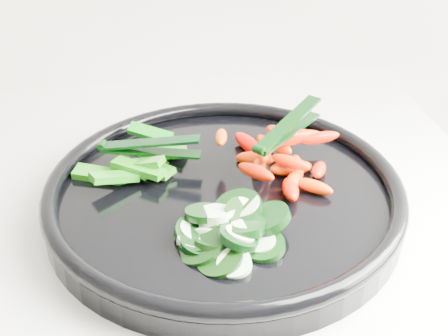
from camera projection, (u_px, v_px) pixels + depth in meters
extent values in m
cylinder|color=black|center=(224.00, 202.00, 0.66)|extent=(0.49, 0.49, 0.02)
torus|color=black|center=(224.00, 188.00, 0.65)|extent=(0.49, 0.49, 0.02)
cylinder|color=black|center=(221.00, 259.00, 0.55)|extent=(0.06, 0.06, 0.03)
cylinder|color=#DCF5C4|center=(234.00, 264.00, 0.55)|extent=(0.04, 0.04, 0.02)
cylinder|color=black|center=(214.00, 244.00, 0.57)|extent=(0.04, 0.04, 0.02)
cylinder|color=#D0EDBE|center=(208.00, 229.00, 0.59)|extent=(0.04, 0.04, 0.02)
cylinder|color=black|center=(197.00, 234.00, 0.58)|extent=(0.06, 0.06, 0.03)
cylinder|color=beige|center=(196.00, 232.00, 0.59)|extent=(0.05, 0.05, 0.02)
cylinder|color=black|center=(264.00, 246.00, 0.57)|extent=(0.05, 0.05, 0.02)
cylinder|color=#B6D3A9|center=(261.00, 244.00, 0.57)|extent=(0.04, 0.04, 0.02)
cylinder|color=black|center=(208.00, 226.00, 0.59)|extent=(0.06, 0.06, 0.02)
cylinder|color=beige|center=(201.00, 226.00, 0.59)|extent=(0.05, 0.05, 0.02)
cylinder|color=black|center=(199.00, 240.00, 0.58)|extent=(0.06, 0.06, 0.01)
cylinder|color=beige|center=(195.00, 240.00, 0.58)|extent=(0.03, 0.03, 0.01)
cylinder|color=black|center=(202.00, 242.00, 0.57)|extent=(0.06, 0.06, 0.02)
cylinder|color=beige|center=(194.00, 239.00, 0.58)|extent=(0.04, 0.04, 0.01)
cylinder|color=black|center=(203.00, 247.00, 0.57)|extent=(0.05, 0.05, 0.03)
cylinder|color=beige|center=(199.00, 238.00, 0.58)|extent=(0.03, 0.03, 0.02)
cylinder|color=black|center=(268.00, 219.00, 0.59)|extent=(0.06, 0.06, 0.03)
cylinder|color=beige|center=(244.00, 208.00, 0.60)|extent=(0.05, 0.05, 0.03)
cylinder|color=black|center=(204.00, 213.00, 0.59)|extent=(0.04, 0.04, 0.02)
cylinder|color=beige|center=(217.00, 215.00, 0.59)|extent=(0.04, 0.04, 0.02)
cylinder|color=black|center=(238.00, 239.00, 0.56)|extent=(0.04, 0.04, 0.03)
cylinder|color=beige|center=(239.00, 236.00, 0.56)|extent=(0.03, 0.03, 0.02)
cylinder|color=black|center=(243.00, 215.00, 0.59)|extent=(0.05, 0.05, 0.03)
cylinder|color=beige|center=(240.00, 212.00, 0.60)|extent=(0.04, 0.04, 0.02)
cylinder|color=black|center=(238.00, 209.00, 0.60)|extent=(0.07, 0.07, 0.02)
cylinder|color=beige|center=(242.00, 207.00, 0.60)|extent=(0.03, 0.03, 0.02)
cylinder|color=black|center=(243.00, 227.00, 0.58)|extent=(0.05, 0.05, 0.02)
cylinder|color=beige|center=(246.00, 225.00, 0.58)|extent=(0.03, 0.03, 0.01)
ellipsoid|color=#E24400|center=(297.00, 167.00, 0.68)|extent=(0.02, 0.04, 0.02)
ellipsoid|color=#F42900|center=(293.00, 181.00, 0.65)|extent=(0.04, 0.05, 0.02)
ellipsoid|color=#FF3900|center=(314.00, 186.00, 0.64)|extent=(0.04, 0.04, 0.02)
ellipsoid|color=#DD5500|center=(255.00, 159.00, 0.69)|extent=(0.05, 0.04, 0.03)
ellipsoid|color=red|center=(319.00, 170.00, 0.67)|extent=(0.03, 0.05, 0.02)
ellipsoid|color=#DA3F00|center=(259.00, 167.00, 0.68)|extent=(0.02, 0.05, 0.02)
ellipsoid|color=#EF0C00|center=(290.00, 189.00, 0.64)|extent=(0.02, 0.05, 0.02)
ellipsoid|color=#F85A00|center=(291.00, 168.00, 0.67)|extent=(0.06, 0.03, 0.03)
ellipsoid|color=#F72300|center=(264.00, 142.00, 0.72)|extent=(0.02, 0.04, 0.02)
ellipsoid|color=#FC0F00|center=(249.00, 144.00, 0.72)|extent=(0.04, 0.05, 0.02)
ellipsoid|color=#FB1C00|center=(256.00, 172.00, 0.64)|extent=(0.04, 0.05, 0.02)
ellipsoid|color=#E81400|center=(278.00, 134.00, 0.71)|extent=(0.03, 0.06, 0.03)
ellipsoid|color=red|center=(280.00, 147.00, 0.68)|extent=(0.03, 0.04, 0.02)
ellipsoid|color=#E20B00|center=(291.00, 162.00, 0.66)|extent=(0.04, 0.04, 0.02)
ellipsoid|color=#E04600|center=(265.00, 154.00, 0.67)|extent=(0.03, 0.05, 0.02)
ellipsoid|color=#E64A00|center=(306.00, 136.00, 0.71)|extent=(0.05, 0.02, 0.02)
ellipsoid|color=#FF1100|center=(291.00, 138.00, 0.67)|extent=(0.05, 0.02, 0.03)
ellipsoid|color=#E54400|center=(221.00, 137.00, 0.67)|extent=(0.02, 0.04, 0.02)
ellipsoid|color=#F53E00|center=(281.00, 139.00, 0.67)|extent=(0.04, 0.04, 0.02)
ellipsoid|color=red|center=(320.00, 138.00, 0.67)|extent=(0.04, 0.02, 0.02)
cube|color=#0A710C|center=(157.00, 168.00, 0.68)|extent=(0.04, 0.05, 0.02)
cube|color=#126709|center=(152.00, 167.00, 0.68)|extent=(0.05, 0.06, 0.03)
cube|color=#0C6809|center=(162.00, 153.00, 0.71)|extent=(0.06, 0.04, 0.02)
cube|color=#1D6609|center=(150.00, 172.00, 0.67)|extent=(0.05, 0.04, 0.02)
cube|color=#216E0A|center=(140.00, 170.00, 0.68)|extent=(0.06, 0.04, 0.02)
cube|color=#146609|center=(99.00, 174.00, 0.67)|extent=(0.06, 0.04, 0.01)
cube|color=#1D720A|center=(139.00, 164.00, 0.67)|extent=(0.06, 0.04, 0.02)
cube|color=#0B690A|center=(114.00, 177.00, 0.65)|extent=(0.05, 0.04, 0.02)
cube|color=#24700A|center=(138.00, 168.00, 0.66)|extent=(0.06, 0.05, 0.01)
cube|color=#09620A|center=(150.00, 133.00, 0.73)|extent=(0.05, 0.04, 0.02)
cylinder|color=black|center=(259.00, 150.00, 0.63)|extent=(0.01, 0.01, 0.01)
cube|color=black|center=(288.00, 132.00, 0.67)|extent=(0.09, 0.09, 0.00)
cube|color=black|center=(289.00, 123.00, 0.66)|extent=(0.09, 0.09, 0.02)
cylinder|color=black|center=(102.00, 145.00, 0.68)|extent=(0.01, 0.01, 0.01)
cube|color=black|center=(151.00, 152.00, 0.68)|extent=(0.11, 0.05, 0.00)
cube|color=black|center=(150.00, 143.00, 0.67)|extent=(0.11, 0.05, 0.02)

